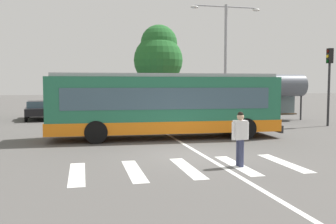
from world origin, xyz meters
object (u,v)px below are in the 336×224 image
at_px(pedestrian_crossing_street, 240,136).
at_px(background_tree_right, 158,55).
at_px(parked_car_charcoal, 81,108).
at_px(traffic_light_far_corner, 329,74).
at_px(parked_car_champagne, 213,106).
at_px(city_transit_bus, 165,105).
at_px(twin_arm_street_lamp, 226,48).
at_px(parked_car_silver, 116,108).
at_px(parked_car_red, 184,107).
at_px(bus_stop_shelter, 275,86).
at_px(parked_car_blue, 149,108).
at_px(parked_car_black, 39,109).

relative_size(pedestrian_crossing_street, background_tree_right, 0.22).
bearing_deg(background_tree_right, parked_car_charcoal, -148.52).
bearing_deg(traffic_light_far_corner, parked_car_champagne, 116.17).
height_order(city_transit_bus, twin_arm_street_lamp, twin_arm_street_lamp).
height_order(parked_car_charcoal, parked_car_silver, same).
relative_size(parked_car_red, traffic_light_far_corner, 0.99).
bearing_deg(parked_car_red, parked_car_champagne, 7.05).
height_order(pedestrian_crossing_street, bus_stop_shelter, bus_stop_shelter).
height_order(parked_car_blue, background_tree_right, background_tree_right).
relative_size(city_transit_bus, parked_car_charcoal, 2.37).
distance_m(parked_car_red, background_tree_right, 6.11).
xyz_separation_m(pedestrian_crossing_street, parked_car_charcoal, (-4.90, 17.67, -0.20)).
bearing_deg(bus_stop_shelter, parked_car_blue, 153.57).
bearing_deg(parked_car_charcoal, bus_stop_shelter, -18.38).
xyz_separation_m(parked_car_blue, parked_car_champagne, (5.40, 0.67, 0.00)).
relative_size(parked_car_black, traffic_light_far_corner, 0.98).
relative_size(parked_car_blue, twin_arm_street_lamp, 0.56).
relative_size(parked_car_champagne, bus_stop_shelter, 1.08).
xyz_separation_m(parked_car_blue, parked_car_red, (2.84, 0.35, 0.00)).
distance_m(parked_car_blue, twin_arm_street_lamp, 7.26).
bearing_deg(parked_car_red, traffic_light_far_corner, -50.89).
relative_size(parked_car_blue, parked_car_red, 0.98).
relative_size(bus_stop_shelter, twin_arm_street_lamp, 0.52).
height_order(parked_car_silver, parked_car_champagne, same).
bearing_deg(pedestrian_crossing_street, traffic_light_far_corner, 43.05).
distance_m(parked_car_black, parked_car_champagne, 13.49).
distance_m(parked_car_charcoal, parked_car_red, 7.96).
relative_size(pedestrian_crossing_street, parked_car_silver, 0.37).
xyz_separation_m(bus_stop_shelter, twin_arm_street_lamp, (-3.16, 1.47, 2.76)).
xyz_separation_m(city_transit_bus, bus_stop_shelter, (9.45, 6.63, 0.83)).
relative_size(city_transit_bus, background_tree_right, 1.41).
height_order(parked_car_charcoal, bus_stop_shelter, bus_stop_shelter).
xyz_separation_m(parked_car_silver, twin_arm_street_lamp, (7.63, -3.25, 4.42)).
height_order(parked_car_charcoal, parked_car_red, same).
distance_m(parked_car_blue, traffic_light_far_corner, 12.85).
relative_size(parked_car_silver, parked_car_champagne, 1.00).
bearing_deg(parked_car_black, pedestrian_crossing_street, -66.05).
height_order(pedestrian_crossing_street, parked_car_silver, pedestrian_crossing_street).
bearing_deg(bus_stop_shelter, parked_car_red, 140.58).
height_order(twin_arm_street_lamp, background_tree_right, twin_arm_street_lamp).
xyz_separation_m(city_transit_bus, background_tree_right, (2.80, 15.21, 3.53)).
height_order(parked_car_silver, twin_arm_street_lamp, twin_arm_street_lamp).
distance_m(parked_car_silver, traffic_light_far_corner, 15.17).
bearing_deg(traffic_light_far_corner, parked_car_blue, 140.21).
distance_m(city_transit_bus, bus_stop_shelter, 11.57).
height_order(city_transit_bus, pedestrian_crossing_street, city_transit_bus).
bearing_deg(parked_car_black, parked_car_red, -0.18).
distance_m(parked_car_black, bus_stop_shelter, 17.05).
distance_m(parked_car_blue, bus_stop_shelter, 9.39).
bearing_deg(parked_car_silver, parked_car_red, -2.66).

